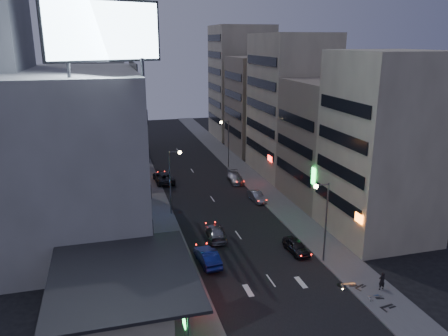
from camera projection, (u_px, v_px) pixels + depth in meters
name	position (u px, v px, depth m)	size (l,w,h in m)	color
ground	(289.00, 305.00, 35.86)	(180.00, 180.00, 0.00)	black
sidewalk_left	(151.00, 194.00, 61.55)	(4.00, 120.00, 0.12)	#4C4C4F
sidewalk_right	(258.00, 185.00, 65.63)	(4.00, 120.00, 0.12)	#4C4C4F
food_court	(112.00, 296.00, 33.61)	(11.00, 13.00, 3.88)	beige
white_building	(74.00, 154.00, 47.49)	(14.00, 24.00, 18.00)	#ACACA8
shophouse_near	(383.00, 147.00, 46.58)	(10.00, 11.00, 20.00)	beige
shophouse_mid	(332.00, 142.00, 57.91)	(11.00, 12.00, 16.00)	gray
shophouse_far	(290.00, 106.00, 68.96)	(10.00, 14.00, 22.00)	beige
far_left_a	(91.00, 110.00, 70.71)	(11.00, 10.00, 20.00)	#ACACA8
far_left_b	(91.00, 113.00, 83.32)	(12.00, 10.00, 15.00)	gray
far_right_a	(260.00, 105.00, 83.52)	(11.00, 12.00, 18.00)	gray
far_right_b	(241.00, 83.00, 95.75)	(12.00, 12.00, 24.00)	beige
billboard	(104.00, 31.00, 35.67)	(9.52, 3.75, 6.20)	#595B60
street_lamp_right_near	(323.00, 211.00, 41.41)	(1.60, 0.44, 8.02)	#595B60
street_lamp_left	(173.00, 173.00, 53.19)	(1.60, 0.44, 8.02)	#595B60
street_lamp_right_far	(226.00, 137.00, 72.85)	(1.60, 0.44, 8.02)	#595B60
parked_car_right_near	(296.00, 246.00, 44.67)	(1.58, 3.93, 1.34)	#242328
parked_car_right_mid	(257.00, 196.00, 59.04)	(1.37, 3.92, 1.29)	#A3A4AC
parked_car_left	(164.00, 177.00, 66.72)	(2.69, 5.83, 1.62)	#232428
parked_car_right_far	(235.00, 178.00, 66.79)	(1.95, 4.80, 1.39)	#999BA0
road_car_blue	(207.00, 257.00, 42.33)	(1.62, 4.65, 1.53)	navy
road_car_silver	(216.00, 232.00, 47.82)	(1.94, 4.77, 1.38)	gray
person	(382.00, 281.00, 37.72)	(0.62, 0.41, 1.70)	black
scooter_black_a	(392.00, 298.00, 35.74)	(1.87, 0.62, 1.15)	black
scooter_silver_a	(382.00, 290.00, 36.86)	(1.88, 0.63, 1.15)	#B1B3B9
scooter_blue	(379.00, 289.00, 37.08)	(1.63, 0.54, 1.00)	navy
scooter_black_b	(363.00, 279.00, 38.68)	(1.66, 0.55, 1.02)	black
scooter_silver_b	(355.00, 277.00, 38.79)	(2.03, 0.68, 1.24)	#A6A9AE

